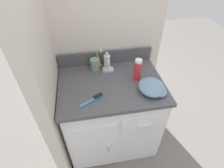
# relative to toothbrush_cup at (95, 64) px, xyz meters

# --- Properties ---
(ground_plane) EXTENTS (6.00, 6.00, 0.00)m
(ground_plane) POSITION_rel_toothbrush_cup_xyz_m (0.10, -0.21, -0.81)
(ground_plane) COLOR slate
(wall_back) EXTENTS (1.00, 0.08, 2.20)m
(wall_back) POSITION_rel_toothbrush_cup_xyz_m (0.10, 0.14, 0.29)
(wall_back) COLOR beige
(wall_back) RESTS_ON ground_plane
(wall_left) EXTENTS (0.08, 0.67, 2.20)m
(wall_left) POSITION_rel_toothbrush_cup_xyz_m (-0.36, -0.21, 0.29)
(wall_left) COLOR beige
(wall_left) RESTS_ON ground_plane
(vanity) EXTENTS (0.82, 0.60, 0.76)m
(vanity) POSITION_rel_toothbrush_cup_xyz_m (0.10, -0.21, -0.42)
(vanity) COLOR white
(vanity) RESTS_ON ground_plane
(backsplash) EXTENTS (0.82, 0.02, 0.12)m
(backsplash) POSITION_rel_toothbrush_cup_xyz_m (0.10, 0.08, 0.01)
(backsplash) COLOR #4C4C51
(backsplash) RESTS_ON vanity
(sink_faucet) EXTENTS (0.09, 0.09, 0.14)m
(sink_faucet) POSITION_rel_toothbrush_cup_xyz_m (0.10, -0.04, -0.00)
(sink_faucet) COLOR silver
(sink_faucet) RESTS_ON vanity
(toothbrush_cup) EXTENTS (0.10, 0.08, 0.19)m
(toothbrush_cup) POSITION_rel_toothbrush_cup_xyz_m (0.00, 0.00, 0.00)
(toothbrush_cup) COLOR gray
(toothbrush_cup) RESTS_ON vanity
(soap_dispenser) EXTENTS (0.05, 0.06, 0.15)m
(soap_dispenser) POSITION_rel_toothbrush_cup_xyz_m (0.10, 0.01, 0.01)
(soap_dispenser) COLOR white
(soap_dispenser) RESTS_ON vanity
(shaving_cream_can) EXTENTS (0.06, 0.06, 0.18)m
(shaving_cream_can) POSITION_rel_toothbrush_cup_xyz_m (0.31, -0.19, 0.04)
(shaving_cream_can) COLOR red
(shaving_cream_can) RESTS_ON vanity
(hairbrush) EXTENTS (0.18, 0.11, 0.03)m
(hairbrush) POSITION_rel_toothbrush_cup_xyz_m (-0.04, -0.36, -0.04)
(hairbrush) COLOR teal
(hairbrush) RESTS_ON vanity
(hand_towel) EXTENTS (0.20, 0.21, 0.07)m
(hand_towel) POSITION_rel_toothbrush_cup_xyz_m (0.39, -0.35, -0.02)
(hand_towel) COLOR #6B8EA8
(hand_towel) RESTS_ON vanity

